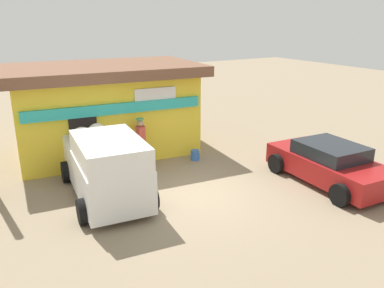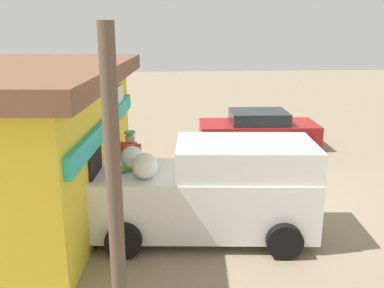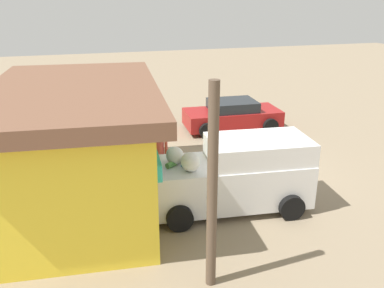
{
  "view_description": "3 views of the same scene",
  "coord_description": "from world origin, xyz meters",
  "px_view_note": "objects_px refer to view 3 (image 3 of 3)",
  "views": [
    {
      "loc": [
        -5.44,
        -9.17,
        5.02
      ],
      "look_at": [
        0.67,
        1.3,
        1.09
      ],
      "focal_mm": 36.93,
      "sensor_mm": 36.0,
      "label": 1
    },
    {
      "loc": [
        -10.12,
        2.19,
        4.11
      ],
      "look_at": [
        0.53,
        1.29,
        1.14
      ],
      "focal_mm": 39.73,
      "sensor_mm": 36.0,
      "label": 2
    },
    {
      "loc": [
        -11.51,
        4.99,
        5.53
      ],
      "look_at": [
        0.84,
        1.41,
        0.75
      ],
      "focal_mm": 37.99,
      "sensor_mm": 36.0,
      "label": 3
    }
  ],
  "objects_px": {
    "delivery_van": "(233,174)",
    "customer_bending": "(178,182)",
    "storefront_bar": "(78,146)",
    "vendor_standing": "(158,155)",
    "paint_bucket": "(156,156)",
    "parked_sedan": "(232,115)",
    "unloaded_banana_pile": "(130,209)"
  },
  "relations": [
    {
      "from": "parked_sedan",
      "to": "customer_bending",
      "type": "distance_m",
      "value": 7.48
    },
    {
      "from": "parked_sedan",
      "to": "unloaded_banana_pile",
      "type": "distance_m",
      "value": 8.08
    },
    {
      "from": "storefront_bar",
      "to": "delivery_van",
      "type": "height_order",
      "value": "storefront_bar"
    },
    {
      "from": "delivery_van",
      "to": "parked_sedan",
      "type": "bearing_deg",
      "value": -21.43
    },
    {
      "from": "customer_bending",
      "to": "unloaded_banana_pile",
      "type": "height_order",
      "value": "customer_bending"
    },
    {
      "from": "customer_bending",
      "to": "unloaded_banana_pile",
      "type": "xyz_separation_m",
      "value": [
        0.2,
        1.27,
        -0.71
      ]
    },
    {
      "from": "vendor_standing",
      "to": "storefront_bar",
      "type": "bearing_deg",
      "value": 102.02
    },
    {
      "from": "storefront_bar",
      "to": "vendor_standing",
      "type": "bearing_deg",
      "value": -77.98
    },
    {
      "from": "paint_bucket",
      "to": "delivery_van",
      "type": "bearing_deg",
      "value": -160.46
    },
    {
      "from": "parked_sedan",
      "to": "customer_bending",
      "type": "bearing_deg",
      "value": 147.65
    },
    {
      "from": "storefront_bar",
      "to": "parked_sedan",
      "type": "xyz_separation_m",
      "value": [
        5.06,
        -6.42,
        -1.11
      ]
    },
    {
      "from": "delivery_van",
      "to": "unloaded_banana_pile",
      "type": "relative_size",
      "value": 6.18
    },
    {
      "from": "storefront_bar",
      "to": "parked_sedan",
      "type": "relative_size",
      "value": 1.79
    },
    {
      "from": "storefront_bar",
      "to": "customer_bending",
      "type": "xyz_separation_m",
      "value": [
        -1.26,
        -2.42,
        -0.82
      ]
    },
    {
      "from": "vendor_standing",
      "to": "paint_bucket",
      "type": "relative_size",
      "value": 4.78
    },
    {
      "from": "storefront_bar",
      "to": "delivery_van",
      "type": "relative_size",
      "value": 1.45
    },
    {
      "from": "customer_bending",
      "to": "delivery_van",
      "type": "bearing_deg",
      "value": -93.27
    },
    {
      "from": "customer_bending",
      "to": "paint_bucket",
      "type": "height_order",
      "value": "customer_bending"
    },
    {
      "from": "parked_sedan",
      "to": "customer_bending",
      "type": "height_order",
      "value": "customer_bending"
    },
    {
      "from": "storefront_bar",
      "to": "unloaded_banana_pile",
      "type": "distance_m",
      "value": 2.19
    },
    {
      "from": "unloaded_banana_pile",
      "to": "parked_sedan",
      "type": "bearing_deg",
      "value": -40.75
    },
    {
      "from": "delivery_van",
      "to": "customer_bending",
      "type": "relative_size",
      "value": 3.45
    },
    {
      "from": "parked_sedan",
      "to": "storefront_bar",
      "type": "bearing_deg",
      "value": 128.25
    },
    {
      "from": "parked_sedan",
      "to": "vendor_standing",
      "type": "height_order",
      "value": "vendor_standing"
    },
    {
      "from": "unloaded_banana_pile",
      "to": "paint_bucket",
      "type": "height_order",
      "value": "unloaded_banana_pile"
    },
    {
      "from": "customer_bending",
      "to": "unloaded_banana_pile",
      "type": "relative_size",
      "value": 1.79
    },
    {
      "from": "storefront_bar",
      "to": "customer_bending",
      "type": "relative_size",
      "value": 5.01
    },
    {
      "from": "paint_bucket",
      "to": "parked_sedan",
      "type": "bearing_deg",
      "value": -55.98
    },
    {
      "from": "parked_sedan",
      "to": "paint_bucket",
      "type": "height_order",
      "value": "parked_sedan"
    },
    {
      "from": "unloaded_banana_pile",
      "to": "vendor_standing",
      "type": "bearing_deg",
      "value": -35.66
    },
    {
      "from": "delivery_van",
      "to": "vendor_standing",
      "type": "distance_m",
      "value": 2.46
    },
    {
      "from": "delivery_van",
      "to": "paint_bucket",
      "type": "relative_size",
      "value": 13.96
    }
  ]
}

